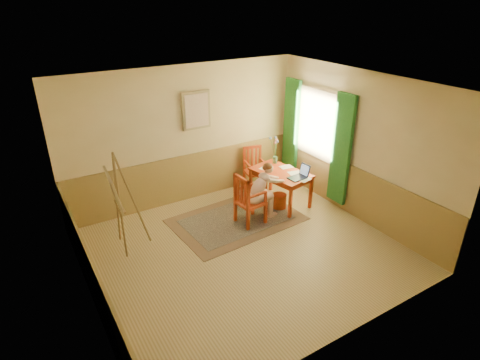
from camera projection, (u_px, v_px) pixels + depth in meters
room at (245, 176)px, 6.17m from camera, size 5.04×4.54×2.84m
wainscot at (221, 205)px, 7.17m from camera, size 5.00×4.50×1.00m
window at (315, 134)px, 8.18m from camera, size 0.12×2.01×2.20m
wall_portrait at (196, 110)px, 7.77m from camera, size 0.60×0.05×0.76m
rug at (237, 219)px, 7.68m from camera, size 2.49×1.75×0.02m
table at (281, 176)px, 8.03m from camera, size 0.94×1.32×0.72m
chair_left at (248, 200)px, 7.35m from camera, size 0.51×0.49×1.02m
chair_back at (254, 168)px, 8.75m from camera, size 0.50×0.52×0.95m
figure at (262, 190)px, 7.45m from camera, size 0.86×0.40×1.15m
laptop at (300, 175)px, 7.72m from camera, size 0.43×0.28×0.25m
papers at (288, 172)px, 7.99m from camera, size 0.69×1.11×0.00m
vase at (275, 151)px, 8.29m from camera, size 0.19×0.29×0.58m
wastebasket at (279, 201)px, 8.04m from camera, size 0.31×0.31×0.31m
easel at (116, 194)px, 6.40m from camera, size 0.62×0.79×1.77m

